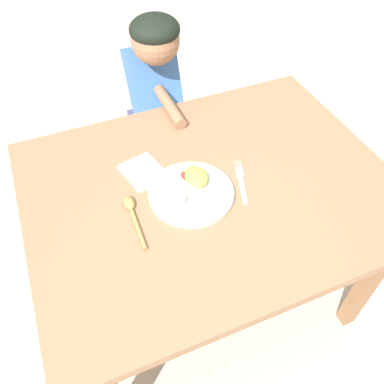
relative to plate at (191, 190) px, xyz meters
The scene contains 7 objects.
ground_plane 0.71m from the plate, ahead, with size 8.00×8.00×0.00m, color beige.
dining_table 0.12m from the plate, ahead, with size 1.20×0.93×0.70m.
plate is the anchor object (origin of this frame).
fork 0.17m from the plate, ahead, with size 0.08×0.19×0.01m.
spoon 0.20m from the plate, behind, with size 0.04×0.21×0.02m.
person 0.65m from the plate, 81.94° to the left, with size 0.21×0.45×1.02m.
napkin 0.19m from the plate, 127.07° to the left, with size 0.12×0.15×0.00m, color white.
Camera 1 is at (-0.41, -0.81, 1.66)m, focal length 37.36 mm.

